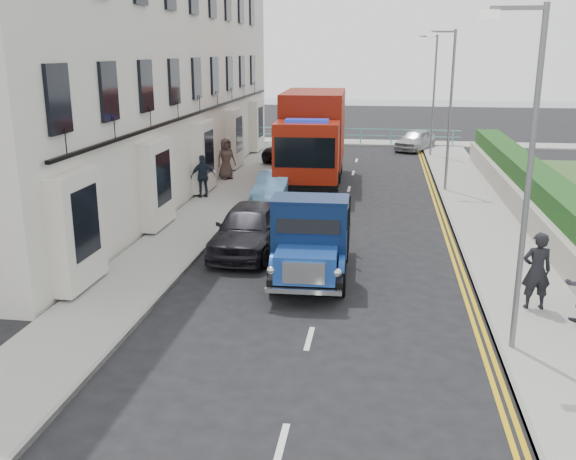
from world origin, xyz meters
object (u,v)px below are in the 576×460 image
(bedford_lorry, at_px, (310,244))
(lamp_far, at_px, (432,88))
(lamp_near, at_px, (524,165))
(pedestrian_east_near, at_px, (537,271))
(lamp_mid, at_px, (448,102))
(red_lorry, at_px, (312,136))
(parked_car_front, at_px, (249,228))

(bedford_lorry, bearing_deg, lamp_far, 76.69)
(lamp_near, relative_size, pedestrian_east_near, 3.66)
(lamp_mid, distance_m, pedestrian_east_near, 14.09)
(lamp_near, bearing_deg, pedestrian_east_near, 65.62)
(red_lorry, bearing_deg, lamp_far, 53.99)
(lamp_near, bearing_deg, red_lorry, 109.38)
(lamp_far, xyz_separation_m, red_lorry, (-6.01, -8.92, -1.73))
(lamp_mid, bearing_deg, lamp_far, 90.00)
(lamp_mid, bearing_deg, parked_car_front, -124.24)
(parked_car_front, bearing_deg, red_lorry, 88.56)
(parked_car_front, bearing_deg, lamp_mid, 58.31)
(bedford_lorry, height_order, pedestrian_east_near, bedford_lorry)
(lamp_mid, bearing_deg, lamp_near, -90.00)
(red_lorry, bearing_deg, parked_car_front, -96.06)
(red_lorry, bearing_deg, lamp_mid, -12.23)
(lamp_mid, height_order, parked_car_front, lamp_mid)
(red_lorry, height_order, parked_car_front, red_lorry)
(lamp_mid, relative_size, red_lorry, 0.85)
(bedford_lorry, bearing_deg, red_lorry, 94.25)
(lamp_mid, distance_m, parked_car_front, 12.47)
(red_lorry, height_order, pedestrian_east_near, red_lorry)
(lamp_near, distance_m, bedford_lorry, 6.46)
(bedford_lorry, bearing_deg, lamp_near, -39.49)
(lamp_mid, xyz_separation_m, pedestrian_east_near, (1.02, -13.75, -2.92))
(lamp_far, bearing_deg, bedford_lorry, -101.48)
(lamp_mid, relative_size, pedestrian_east_near, 3.66)
(lamp_near, xyz_separation_m, pedestrian_east_near, (1.02, 2.25, -2.92))
(red_lorry, bearing_deg, bedford_lorry, -85.99)
(lamp_near, height_order, pedestrian_east_near, lamp_near)
(lamp_near, relative_size, red_lorry, 0.85)
(red_lorry, bearing_deg, pedestrian_east_near, -66.70)
(lamp_near, bearing_deg, bedford_lorry, 142.33)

